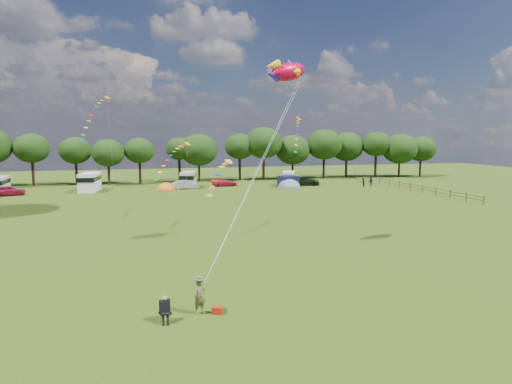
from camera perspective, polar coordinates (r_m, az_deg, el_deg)
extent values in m
plane|color=black|center=(28.03, 4.34, -10.21)|extent=(180.00, 180.00, 0.00)
cylinder|color=black|center=(83.06, -27.58, 2.20)|extent=(0.49, 0.49, 4.25)
ellipsoid|color=black|center=(82.84, -27.76, 5.18)|extent=(5.86, 5.86, 4.98)
cylinder|color=black|center=(82.48, -22.81, 2.32)|extent=(0.47, 0.47, 3.90)
ellipsoid|color=black|center=(82.26, -22.95, 5.12)|extent=(5.58, 5.58, 4.74)
cylinder|color=black|center=(78.89, -19.01, 2.16)|extent=(0.44, 0.44, 3.56)
ellipsoid|color=black|center=(78.66, -19.13, 4.96)|extent=(5.56, 5.56, 4.73)
cylinder|color=black|center=(79.65, -15.19, 2.49)|extent=(0.47, 0.47, 3.95)
ellipsoid|color=black|center=(79.43, -15.29, 5.35)|extent=(5.33, 5.33, 4.53)
cylinder|color=black|center=(81.73, -10.16, 2.89)|extent=(0.50, 0.50, 4.33)
ellipsoid|color=black|center=(81.52, -10.22, 5.71)|extent=(4.95, 4.95, 4.21)
cylinder|color=black|center=(81.71, -7.59, 2.58)|extent=(0.43, 0.43, 3.31)
ellipsoid|color=black|center=(81.46, -7.64, 5.59)|extent=(7.03, 7.03, 5.98)
cylinder|color=black|center=(83.31, -2.18, 3.10)|extent=(0.50, 0.50, 4.36)
ellipsoid|color=black|center=(83.09, -2.19, 6.11)|extent=(5.84, 5.84, 4.97)
cylinder|color=black|center=(83.61, 1.03, 3.18)|extent=(0.51, 0.51, 4.55)
ellipsoid|color=black|center=(83.39, 1.04, 6.58)|extent=(7.15, 7.15, 6.08)
cylinder|color=black|center=(86.26, 4.89, 2.84)|extent=(0.42, 0.42, 3.21)
ellipsoid|color=black|center=(86.03, 4.92, 5.62)|extent=(6.90, 6.90, 5.86)
cylinder|color=black|center=(88.05, 9.02, 3.18)|extent=(0.48, 0.48, 4.17)
ellipsoid|color=black|center=(87.83, 9.08, 6.29)|extent=(7.16, 7.16, 6.09)
cylinder|color=black|center=(92.38, 11.92, 3.15)|extent=(0.45, 0.45, 3.66)
ellipsoid|color=black|center=(92.17, 12.00, 5.93)|extent=(7.05, 7.05, 5.99)
cylinder|color=black|center=(92.78, 15.64, 3.36)|extent=(0.52, 0.52, 4.65)
ellipsoid|color=black|center=(92.59, 15.74, 6.17)|extent=(5.96, 5.96, 5.06)
cylinder|color=black|center=(94.23, 18.52, 2.86)|extent=(0.42, 0.42, 3.19)
ellipsoid|color=black|center=(94.02, 18.63, 5.48)|extent=(7.23, 7.23, 6.14)
cylinder|color=black|center=(97.63, 21.04, 3.00)|extent=(0.44, 0.44, 3.52)
ellipsoid|color=black|center=(97.43, 21.15, 5.40)|extent=(6.22, 6.22, 5.28)
cylinder|color=#472D19|center=(60.03, 28.11, -0.99)|extent=(0.12, 0.12, 1.20)
cylinder|color=#472D19|center=(62.22, 26.22, -0.61)|extent=(0.12, 0.12, 1.20)
cylinder|color=#472D19|center=(61.07, 27.17, -0.47)|extent=(0.08, 3.00, 0.08)
cylinder|color=#472D19|center=(61.12, 27.15, -0.84)|extent=(0.08, 3.00, 0.08)
cylinder|color=#472D19|center=(64.48, 24.47, -0.26)|extent=(0.12, 0.12, 1.20)
cylinder|color=#472D19|center=(63.30, 25.35, -0.12)|extent=(0.08, 3.00, 0.08)
cylinder|color=#472D19|center=(63.35, 25.33, -0.48)|extent=(0.08, 3.00, 0.08)
cylinder|color=#472D19|center=(66.79, 22.84, 0.07)|extent=(0.12, 0.12, 1.20)
cylinder|color=#472D19|center=(65.59, 23.66, 0.22)|extent=(0.08, 3.00, 0.08)
cylinder|color=#472D19|center=(65.63, 23.64, -0.13)|extent=(0.08, 3.00, 0.08)
cylinder|color=#472D19|center=(69.16, 21.32, 0.38)|extent=(0.12, 0.12, 1.20)
cylinder|color=#472D19|center=(67.93, 22.08, 0.52)|extent=(0.08, 3.00, 0.08)
cylinder|color=#472D19|center=(67.98, 22.06, 0.19)|extent=(0.08, 3.00, 0.08)
cylinder|color=#472D19|center=(71.58, 19.90, 0.67)|extent=(0.12, 0.12, 1.20)
cylinder|color=#472D19|center=(70.33, 20.61, 0.81)|extent=(0.08, 3.00, 0.08)
cylinder|color=#472D19|center=(70.37, 20.59, 0.49)|extent=(0.08, 3.00, 0.08)
cylinder|color=#472D19|center=(74.04, 18.57, 0.94)|extent=(0.12, 0.12, 1.20)
cylinder|color=#472D19|center=(72.76, 19.23, 1.08)|extent=(0.08, 3.00, 0.08)
cylinder|color=#472D19|center=(72.81, 19.22, 0.77)|extent=(0.08, 3.00, 0.08)
cylinder|color=#472D19|center=(76.53, 17.33, 1.19)|extent=(0.12, 0.12, 1.20)
cylinder|color=#472D19|center=(75.24, 17.95, 1.33)|extent=(0.08, 3.00, 0.08)
cylinder|color=#472D19|center=(75.28, 17.94, 1.03)|extent=(0.08, 3.00, 0.08)
cylinder|color=#472D19|center=(79.06, 16.17, 1.42)|extent=(0.12, 0.12, 1.20)
cylinder|color=#472D19|center=(77.76, 16.75, 1.56)|extent=(0.08, 3.00, 0.08)
cylinder|color=#472D19|center=(77.80, 16.74, 1.27)|extent=(0.08, 3.00, 0.08)
cylinder|color=#472D19|center=(81.63, 15.08, 1.64)|extent=(0.12, 0.12, 1.20)
cylinder|color=#472D19|center=(80.31, 15.62, 1.78)|extent=(0.08, 3.00, 0.08)
cylinder|color=#472D19|center=(80.35, 15.61, 1.50)|extent=(0.08, 3.00, 0.08)
cylinder|color=#472D19|center=(84.22, 14.05, 1.85)|extent=(0.12, 0.12, 1.20)
cylinder|color=#472D19|center=(82.89, 14.57, 1.99)|extent=(0.08, 3.00, 0.08)
cylinder|color=#472D19|center=(82.92, 14.56, 1.71)|extent=(0.08, 3.00, 0.08)
cylinder|color=#472D19|center=(86.84, 13.09, 2.04)|extent=(0.12, 0.12, 1.20)
cylinder|color=#472D19|center=(85.49, 13.57, 2.18)|extent=(0.08, 3.00, 0.08)
cylinder|color=#472D19|center=(85.53, 13.56, 1.91)|extent=(0.08, 3.00, 0.08)
imported|color=maroon|center=(70.84, -30.11, 0.15)|extent=(4.63, 2.50, 1.46)
imported|color=#9B9FA3|center=(70.01, -9.44, 0.96)|extent=(4.15, 1.98, 1.41)
imported|color=#AE1C2D|center=(73.23, -4.22, 1.26)|extent=(4.18, 1.85, 1.24)
imported|color=black|center=(75.01, 6.51, 1.46)|extent=(5.89, 4.11, 1.47)
cylinder|color=black|center=(75.66, -30.82, 0.22)|extent=(0.73, 0.30, 0.72)
cube|color=white|center=(71.28, -21.30, 1.24)|extent=(3.00, 5.89, 2.83)
cube|color=black|center=(71.22, -21.32, 1.70)|extent=(3.06, 6.01, 0.67)
cylinder|color=black|center=(69.65, -21.57, 0.25)|extent=(0.82, 0.38, 0.80)
cylinder|color=black|center=(73.12, -20.97, 0.60)|extent=(0.82, 0.38, 0.80)
cube|color=#B3B2B5|center=(72.21, -9.02, 1.65)|extent=(3.31, 5.60, 2.62)
cube|color=black|center=(72.16, -9.03, 2.07)|extent=(3.37, 5.71, 0.62)
cylinder|color=black|center=(70.68, -9.15, 0.75)|extent=(0.78, 0.42, 0.74)
cylinder|color=black|center=(73.94, -8.87, 1.05)|extent=(0.78, 0.42, 0.74)
cube|color=silver|center=(75.27, 4.38, 1.84)|extent=(3.49, 5.09, 2.34)
cube|color=black|center=(75.23, 4.38, 2.21)|extent=(3.56, 5.19, 0.56)
cylinder|color=black|center=(73.89, 4.36, 1.08)|extent=(0.70, 0.46, 0.66)
cylinder|color=black|center=(76.83, 4.39, 1.33)|extent=(0.70, 0.46, 0.66)
ellipsoid|color=#CF6015|center=(69.00, -11.92, 0.23)|extent=(2.97, 3.41, 2.44)
cylinder|color=#CF6015|center=(69.00, -11.92, 0.25)|extent=(3.11, 3.11, 0.08)
ellipsoid|color=slate|center=(71.03, 4.45, 0.57)|extent=(3.67, 4.23, 2.87)
cylinder|color=slate|center=(71.03, 4.45, 0.59)|extent=(3.86, 3.86, 0.08)
cube|color=black|center=(72.29, 4.32, 1.42)|extent=(3.34, 2.88, 1.86)
imported|color=brown|center=(21.25, -7.51, -13.68)|extent=(0.71, 0.56, 1.71)
cylinder|color=#99999E|center=(20.63, -12.60, -16.35)|extent=(0.02, 0.02, 0.45)
cylinder|color=#99999E|center=(20.65, -11.34, -16.29)|extent=(0.02, 0.02, 0.45)
cylinder|color=#99999E|center=(21.03, -12.66, -15.88)|extent=(0.02, 0.02, 0.45)
cylinder|color=#99999E|center=(21.05, -11.43, -15.82)|extent=(0.02, 0.02, 0.45)
cube|color=black|center=(20.75, -12.02, -15.51)|extent=(0.63, 0.61, 0.05)
cube|color=black|center=(20.86, -12.08, -14.53)|extent=(0.51, 0.19, 0.54)
cube|color=black|center=(20.66, -12.06, -14.66)|extent=(0.43, 0.33, 0.57)
sphere|color=tan|center=(20.50, -12.08, -13.65)|extent=(0.22, 0.22, 0.22)
cube|color=#A8200B|center=(21.40, -5.16, -15.43)|extent=(0.59, 0.51, 0.36)
ellipsoid|color=#C70027|center=(32.44, 4.32, 15.68)|extent=(3.48, 2.14, 1.89)
ellipsoid|color=yellow|center=(32.42, 4.32, 15.42)|extent=(2.18, 1.32, 1.03)
cone|color=#FFA521|center=(31.67, 2.17, 16.44)|extent=(1.35, 1.13, 0.99)
cone|color=#321DBC|center=(31.58, 2.17, 15.38)|extent=(1.35, 1.13, 0.99)
cone|color=#321DBC|center=(32.59, 4.47, 16.72)|extent=(0.91, 1.01, 0.84)
sphere|color=white|center=(33.42, 5.57, 15.73)|extent=(0.31, 0.31, 0.31)
sphere|color=black|center=(33.50, 5.62, 15.71)|extent=(0.16, 0.16, 0.16)
cube|color=#E99B06|center=(56.24, -19.24, 11.86)|extent=(0.69, 0.69, 0.33)
cube|color=red|center=(55.75, -19.54, 11.66)|extent=(0.48, 0.48, 0.09)
cube|color=orange|center=(55.26, -19.85, 11.41)|extent=(0.48, 0.48, 0.10)
cube|color=yellow|center=(54.76, -20.17, 11.08)|extent=(0.48, 0.47, 0.11)
cube|color=#198C1E|center=(54.26, -20.48, 10.65)|extent=(0.47, 0.47, 0.12)
cube|color=#0C1EB2|center=(53.76, -20.79, 10.13)|extent=(0.47, 0.47, 0.13)
cube|color=red|center=(53.27, -21.11, 9.51)|extent=(0.47, 0.47, 0.13)
cube|color=orange|center=(52.78, -21.43, 8.80)|extent=(0.46, 0.46, 0.14)
cube|color=yellow|center=(52.30, -21.74, 7.98)|extent=(0.46, 0.46, 0.15)
cube|color=#198C1E|center=(51.83, -22.06, 7.07)|extent=(0.46, 0.45, 0.15)
cube|color=#0C1EB2|center=(51.37, -22.37, 6.04)|extent=(0.45, 0.45, 0.16)
cube|color=#FFB900|center=(48.41, -9.13, 6.37)|extent=(0.73, 0.72, 0.34)
cube|color=red|center=(47.93, -9.55, 6.22)|extent=(0.52, 0.48, 0.10)
cube|color=orange|center=(47.44, -9.98, 6.02)|extent=(0.52, 0.48, 0.11)
cube|color=yellow|center=(46.97, -10.42, 5.72)|extent=(0.52, 0.48, 0.11)
cube|color=#198C1E|center=(46.49, -10.87, 5.32)|extent=(0.51, 0.48, 0.12)
cube|color=#0C1EB2|center=(46.03, -11.32, 4.80)|extent=(0.51, 0.47, 0.13)
cube|color=red|center=(45.58, -11.77, 4.18)|extent=(0.51, 0.47, 0.14)
cube|color=orange|center=(45.14, -12.23, 3.44)|extent=(0.50, 0.47, 0.15)
cube|color=yellow|center=(44.72, -12.70, 2.58)|extent=(0.50, 0.46, 0.16)
cube|color=#198C1E|center=(44.32, -13.17, 1.60)|extent=(0.50, 0.46, 0.16)
cube|color=gold|center=(40.28, -3.67, 4.08)|extent=(0.77, 0.72, 0.38)
cube|color=red|center=(39.69, -3.96, 3.92)|extent=(0.61, 0.43, 0.11)
cube|color=orange|center=(39.11, -4.26, 3.70)|extent=(0.61, 0.42, 0.12)
cube|color=yellow|center=(38.54, -4.56, 3.36)|extent=(0.61, 0.42, 0.13)
cube|color=#198C1E|center=(37.97, -4.88, 2.88)|extent=(0.61, 0.42, 0.14)
cube|color=#0C1EB2|center=(37.41, -5.20, 2.27)|extent=(0.60, 0.41, 0.15)
cube|color=red|center=(36.87, -5.53, 1.52)|extent=(0.60, 0.41, 0.16)
cube|color=orange|center=(36.35, -5.86, 0.61)|extent=(0.60, 0.40, 0.16)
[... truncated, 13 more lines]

